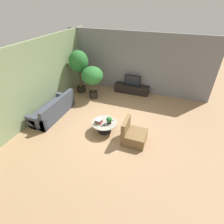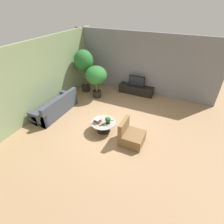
{
  "view_description": "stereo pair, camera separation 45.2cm",
  "coord_description": "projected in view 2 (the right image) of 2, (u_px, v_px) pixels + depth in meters",
  "views": [
    {
      "loc": [
        1.86,
        -5.28,
        4.33
      ],
      "look_at": [
        -0.1,
        0.04,
        0.55
      ],
      "focal_mm": 28.0,
      "sensor_mm": 36.0,
      "label": 1
    },
    {
      "loc": [
        2.28,
        -5.1,
        4.33
      ],
      "look_at": [
        -0.1,
        0.04,
        0.55
      ],
      "focal_mm": 28.0,
      "sensor_mm": 36.0,
      "label": 2
    }
  ],
  "objects": [
    {
      "name": "armchair_wicker",
      "position": [
        131.0,
        136.0,
        6.06
      ],
      "size": [
        0.8,
        0.76,
        0.86
      ],
      "rotation": [
        0.0,
        0.0,
        1.57
      ],
      "color": "brown",
      "rests_on": "ground"
    },
    {
      "name": "back_wall_stone",
      "position": [
        141.0,
        64.0,
        8.68
      ],
      "size": [
        7.4,
        0.12,
        3.0
      ],
      "primitive_type": "cube",
      "color": "slate",
      "rests_on": "ground"
    },
    {
      "name": "book_stack",
      "position": [
        98.0,
        120.0,
        6.45
      ],
      "size": [
        0.25,
        0.27,
        0.17
      ],
      "color": "gold",
      "rests_on": "coffee_table"
    },
    {
      "name": "ground_plane",
      "position": [
        114.0,
        124.0,
        7.05
      ],
      "size": [
        24.0,
        24.0,
        0.0
      ],
      "primitive_type": "plane",
      "color": "#9E7A56"
    },
    {
      "name": "coffee_table",
      "position": [
        103.0,
        125.0,
        6.57
      ],
      "size": [
        0.95,
        0.95,
        0.41
      ],
      "color": "black",
      "rests_on": "ground"
    },
    {
      "name": "media_console",
      "position": [
        136.0,
        90.0,
        9.16
      ],
      "size": [
        1.81,
        0.5,
        0.44
      ],
      "color": "black",
      "rests_on": "ground"
    },
    {
      "name": "potted_plant_tabletop",
      "position": [
        108.0,
        120.0,
        6.35
      ],
      "size": [
        0.21,
        0.21,
        0.28
      ],
      "color": "black",
      "rests_on": "coffee_table"
    },
    {
      "name": "television",
      "position": [
        137.0,
        81.0,
        8.9
      ],
      "size": [
        0.82,
        0.13,
        0.54
      ],
      "color": "black",
      "rests_on": "media_console"
    },
    {
      "name": "couch_by_wall",
      "position": [
        56.0,
        107.0,
        7.59
      ],
      "size": [
        0.84,
        2.18,
        0.84
      ],
      "rotation": [
        0.0,
        0.0,
        -1.57
      ],
      "color": "#3D424C",
      "rests_on": "ground"
    },
    {
      "name": "potted_palm_corner",
      "position": [
        96.0,
        76.0,
        8.36
      ],
      "size": [
        1.04,
        1.04,
        1.61
      ],
      "color": "black",
      "rests_on": "ground"
    },
    {
      "name": "side_wall_left",
      "position": [
        47.0,
        75.0,
        7.51
      ],
      "size": [
        0.12,
        7.4,
        3.0
      ],
      "primitive_type": "cube",
      "color": "gray",
      "rests_on": "ground"
    },
    {
      "name": "potted_palm_tall",
      "position": [
        84.0,
        63.0,
        8.71
      ],
      "size": [
        0.95,
        0.95,
        2.18
      ],
      "color": "black",
      "rests_on": "ground"
    },
    {
      "name": "remote_silver",
      "position": [
        111.0,
        120.0,
        6.58
      ],
      "size": [
        0.16,
        0.12,
        0.02
      ],
      "primitive_type": "cube",
      "rotation": [
        0.0,
        0.0,
        -1.04
      ],
      "color": "gray",
      "rests_on": "coffee_table"
    },
    {
      "name": "remote_black",
      "position": [
        101.0,
        125.0,
        6.33
      ],
      "size": [
        0.13,
        0.15,
        0.02
      ],
      "primitive_type": "cube",
      "rotation": [
        0.0,
        0.0,
        -0.67
      ],
      "color": "black",
      "rests_on": "coffee_table"
    }
  ]
}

